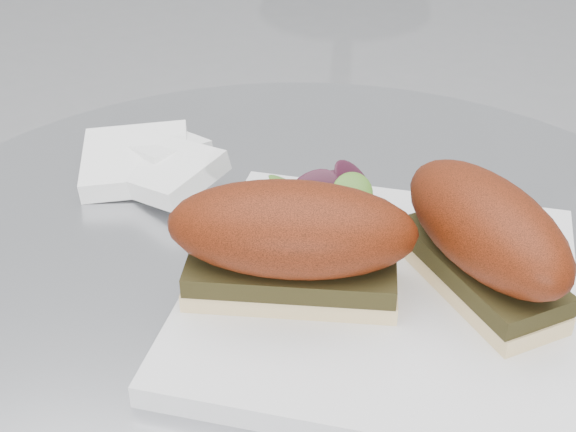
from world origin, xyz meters
name	(u,v)px	position (x,y,z in m)	size (l,w,h in m)	color
plate	(381,296)	(0.06, -0.02, 0.74)	(0.26, 0.26, 0.02)	silver
sandwich_left	(292,240)	(0.00, -0.03, 0.79)	(0.17, 0.09, 0.08)	beige
sandwich_right	(484,237)	(0.12, 0.00, 0.79)	(0.14, 0.16, 0.08)	beige
salad	(323,196)	(0.00, 0.05, 0.77)	(0.10, 0.10, 0.05)	#619430
napkin	(154,174)	(-0.15, 0.11, 0.74)	(0.12, 0.12, 0.02)	white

